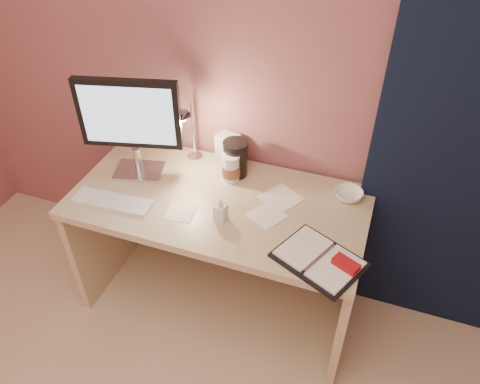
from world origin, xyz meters
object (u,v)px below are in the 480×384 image
(bowl, at_px, (349,195))
(dark_jar, at_px, (236,160))
(product_box, at_px, (228,148))
(monitor, at_px, (130,120))
(coffee_cup, at_px, (231,168))
(keyboard, at_px, (112,201))
(desk, at_px, (225,224))
(desk_lamp, at_px, (182,129))
(lotion_bottle, at_px, (220,209))
(planner, at_px, (321,260))

(bowl, bearing_deg, dark_jar, -179.98)
(dark_jar, bearing_deg, product_box, 129.68)
(monitor, xyz_separation_m, coffee_cup, (0.46, 0.10, -0.24))
(keyboard, xyz_separation_m, bowl, (1.04, 0.41, 0.01))
(desk, distance_m, bowl, 0.64)
(monitor, distance_m, desk_lamp, 0.25)
(lotion_bottle, relative_size, desk_lamp, 0.32)
(keyboard, xyz_separation_m, coffee_cup, (0.46, 0.36, 0.06))
(coffee_cup, xyz_separation_m, bowl, (0.57, 0.05, -0.05))
(monitor, relative_size, dark_jar, 3.04)
(dark_jar, relative_size, desk_lamp, 0.47)
(keyboard, xyz_separation_m, planner, (1.00, -0.04, 0.01))
(keyboard, xyz_separation_m, product_box, (0.39, 0.50, 0.07))
(keyboard, distance_m, desk_lamp, 0.48)
(coffee_cup, relative_size, lotion_bottle, 1.27)
(lotion_bottle, distance_m, desk_lamp, 0.47)
(bowl, bearing_deg, desk_lamp, -178.00)
(desk, relative_size, keyboard, 3.70)
(desk, distance_m, coffee_cup, 0.31)
(planner, height_order, product_box, product_box)
(monitor, relative_size, coffee_cup, 3.54)
(coffee_cup, distance_m, desk_lamp, 0.30)
(bowl, xyz_separation_m, lotion_bottle, (-0.52, -0.34, 0.04))
(dark_jar, distance_m, product_box, 0.12)
(lotion_bottle, bearing_deg, coffee_cup, 101.20)
(coffee_cup, bearing_deg, planner, -36.01)
(coffee_cup, relative_size, product_box, 0.91)
(desk_lamp, bearing_deg, product_box, 22.82)
(planner, xyz_separation_m, bowl, (0.04, 0.44, 0.01))
(keyboard, bearing_deg, monitor, 86.58)
(planner, xyz_separation_m, coffee_cup, (-0.54, 0.39, 0.06))
(coffee_cup, relative_size, desk_lamp, 0.41)
(dark_jar, bearing_deg, desk_lamp, -173.78)
(lotion_bottle, bearing_deg, planner, -12.11)
(keyboard, height_order, coffee_cup, coffee_cup)
(keyboard, bearing_deg, lotion_bottle, 4.22)
(bowl, relative_size, dark_jar, 0.79)
(coffee_cup, height_order, dark_jar, dark_jar)
(product_box, bearing_deg, planner, -26.58)
(bowl, bearing_deg, monitor, -171.48)
(dark_jar, height_order, desk_lamp, desk_lamp)
(dark_jar, relative_size, product_box, 1.06)
(monitor, bearing_deg, lotion_bottle, -33.44)
(monitor, bearing_deg, planner, -29.95)
(planner, bearing_deg, desk, 175.67)
(planner, xyz_separation_m, desk_lamp, (-0.80, 0.41, 0.21))
(keyboard, height_order, bowl, bowl)
(monitor, relative_size, keyboard, 1.36)
(desk, bearing_deg, keyboard, -150.19)
(desk, xyz_separation_m, monitor, (-0.46, -0.01, 0.53))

